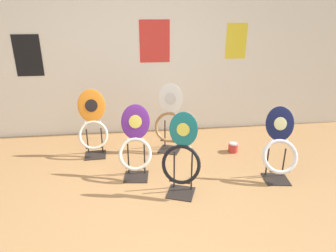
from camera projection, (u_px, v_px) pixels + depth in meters
name	position (u px, v px, depth m)	size (l,w,h in m)	color
ground_plane	(150.00, 224.00, 2.81)	(14.00, 14.00, 0.00)	#A37547
wall_back	(137.00, 51.00, 4.54)	(8.00, 0.07, 2.60)	silver
toilet_seat_display_navy_moon	(280.00, 149.00, 3.43)	(0.43, 0.39, 0.86)	black
toilet_seat_display_teal_sax	(182.00, 158.00, 3.14)	(0.45, 0.36, 0.91)	black
toilet_seat_display_white_plain	(170.00, 122.00, 4.14)	(0.45, 0.37, 0.96)	black
toilet_seat_display_purple_note	(135.00, 146.00, 3.49)	(0.41, 0.41, 0.85)	black
toilet_seat_display_orange_sun	(93.00, 125.00, 4.01)	(0.40, 0.32, 0.91)	black
paint_can	(233.00, 147.00, 4.22)	(0.14, 0.14, 0.13)	red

